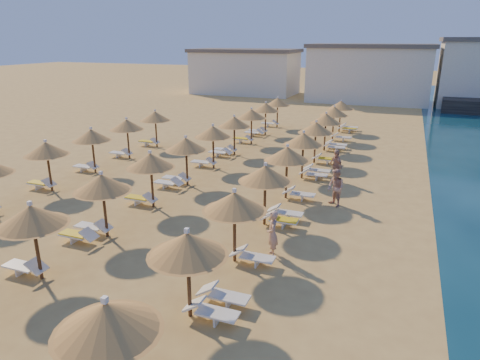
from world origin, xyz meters
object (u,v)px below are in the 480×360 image
at_px(parasol_row_east, 287,155).
at_px(beachgoer_a, 272,234).
at_px(beachgoer_b, 336,188).
at_px(parasol_row_west, 186,145).
at_px(beachgoer_c, 336,166).

height_order(parasol_row_east, beachgoer_a, parasol_row_east).
xyz_separation_m(parasol_row_east, beachgoer_b, (2.56, -0.22, -1.38)).
bearing_deg(parasol_row_west, parasol_row_east, 0.00).
distance_m(parasol_row_east, beachgoer_b, 2.92).
xyz_separation_m(beachgoer_b, beachgoer_a, (-1.39, -6.02, -0.04)).
bearing_deg(parasol_row_east, beachgoer_c, 62.56).
bearing_deg(beachgoer_c, beachgoer_b, -33.88).
bearing_deg(beachgoer_a, parasol_row_east, 169.66).
bearing_deg(parasol_row_west, beachgoer_b, -1.52).
xyz_separation_m(parasol_row_east, parasol_row_west, (-5.78, 0.00, 0.00)).
distance_m(parasol_row_west, beachgoer_b, 8.46).
height_order(parasol_row_east, beachgoer_b, parasol_row_east).
bearing_deg(beachgoer_a, beachgoer_b, 146.02).
height_order(beachgoer_a, beachgoer_c, beachgoer_c).
height_order(beachgoer_b, beachgoer_a, beachgoer_b).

